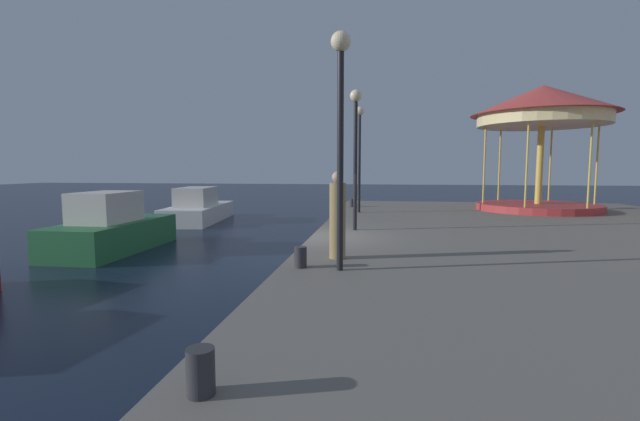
% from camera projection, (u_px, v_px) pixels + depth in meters
% --- Properties ---
extents(ground_plane, '(120.00, 120.00, 0.00)m').
position_uv_depth(ground_plane, '(311.00, 264.00, 12.16)').
color(ground_plane, black).
extents(quay_dock, '(14.50, 26.36, 0.80)m').
position_uv_depth(quay_dock, '(589.00, 257.00, 11.11)').
color(quay_dock, slate).
rests_on(quay_dock, ground).
extents(motorboat_green, '(2.04, 4.71, 1.94)m').
position_uv_depth(motorboat_green, '(112.00, 229.00, 13.96)').
color(motorboat_green, '#236638').
rests_on(motorboat_green, ground).
extents(motorboat_white, '(2.79, 6.18, 1.74)m').
position_uv_depth(motorboat_white, '(198.00, 209.00, 21.81)').
color(motorboat_white, white).
rests_on(motorboat_white, ground).
extents(carousel, '(6.01, 6.01, 5.50)m').
position_uv_depth(carousel, '(542.00, 118.00, 18.96)').
color(carousel, '#B23333').
rests_on(carousel, quay_dock).
extents(lamp_post_near_edge, '(0.36, 0.36, 4.30)m').
position_uv_depth(lamp_post_near_edge, '(340.00, 109.00, 7.74)').
color(lamp_post_near_edge, black).
rests_on(lamp_post_near_edge, quay_dock).
extents(lamp_post_mid_promenade, '(0.36, 0.36, 4.21)m').
position_uv_depth(lamp_post_mid_promenade, '(356.00, 135.00, 12.94)').
color(lamp_post_mid_promenade, black).
rests_on(lamp_post_mid_promenade, quay_dock).
extents(lamp_post_far_end, '(0.36, 0.36, 4.45)m').
position_uv_depth(lamp_post_far_end, '(359.00, 141.00, 18.14)').
color(lamp_post_far_end, black).
rests_on(lamp_post_far_end, quay_dock).
extents(bollard_north, '(0.24, 0.24, 0.40)m').
position_uv_depth(bollard_north, '(352.00, 203.00, 21.05)').
color(bollard_north, '#2D2D33').
rests_on(bollard_north, quay_dock).
extents(bollard_south, '(0.24, 0.24, 0.40)m').
position_uv_depth(bollard_south, '(201.00, 372.00, 3.60)').
color(bollard_south, '#2D2D33').
rests_on(bollard_south, quay_dock).
extents(bollard_center, '(0.24, 0.24, 0.40)m').
position_uv_depth(bollard_center, '(300.00, 257.00, 8.22)').
color(bollard_center, '#2D2D33').
rests_on(bollard_center, quay_dock).
extents(person_mid_promenade, '(0.34, 0.34, 1.82)m').
position_uv_depth(person_mid_promenade, '(338.00, 218.00, 9.00)').
color(person_mid_promenade, '#937A4C').
rests_on(person_mid_promenade, quay_dock).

